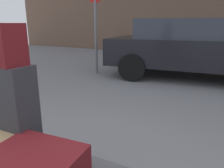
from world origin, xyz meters
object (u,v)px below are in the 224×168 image
object	(u,v)px
duffel_bag_maroon_topmost_pile	(3,44)
no_parking_sign	(96,19)
parked_car	(197,47)
suitcase_charcoal_stacked_top	(12,113)

from	to	relation	value
duffel_bag_maroon_topmost_pile	no_parking_sign	bearing A→B (deg)	120.45
parked_car	no_parking_sign	world-z (taller)	no_parking_sign
parked_car	no_parking_sign	distance (m)	2.61
duffel_bag_maroon_topmost_pile	parked_car	distance (m)	4.76
suitcase_charcoal_stacked_top	duffel_bag_maroon_topmost_pile	size ratio (longest dim) A/B	2.37
suitcase_charcoal_stacked_top	parked_car	bearing A→B (deg)	79.93
parked_car	no_parking_sign	size ratio (longest dim) A/B	1.94
suitcase_charcoal_stacked_top	duffel_bag_maroon_topmost_pile	distance (m)	0.49
parked_car	no_parking_sign	bearing A→B (deg)	-163.77
no_parking_sign	parked_car	bearing A→B (deg)	16.23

